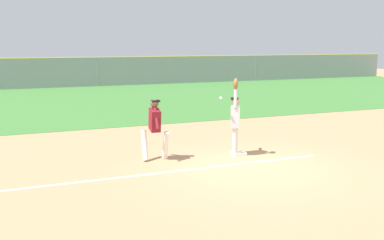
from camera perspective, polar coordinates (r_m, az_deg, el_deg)
The scene contains 12 objects.
ground_plane at distance 11.73m, azimuth 7.99°, elevation -6.15°, with size 75.36×75.36×0.00m, color tan.
outfield_grass at distance 25.86m, azimuth -8.98°, elevation 2.70°, with size 54.96×16.99×0.01m, color #3D7533.
chalk_foul_line at distance 10.85m, azimuth -10.76°, elevation -7.55°, with size 12.00×0.10×0.01m, color white.
first_base at distance 12.96m, azimuth 6.10°, elevation -4.37°, with size 0.38×0.38×0.08m, color white.
fielder at distance 12.65m, azimuth 5.69°, elevation 0.29°, with size 0.53×0.83×2.28m.
runner at distance 12.14m, azimuth -4.89°, elevation -0.70°, with size 0.73×0.85×1.72m.
baseball at distance 12.18m, azimuth 3.79°, elevation 2.89°, with size 0.07×0.07×0.07m, color white.
outfield_fence at distance 34.07m, azimuth -12.24°, elevation 6.20°, with size 55.04×0.08×2.22m.
parked_car_red at distance 37.20m, azimuth -23.50°, elevation 5.23°, with size 4.45×2.22×1.25m.
parked_car_silver at distance 38.20m, azimuth -15.15°, elevation 5.82°, with size 4.48×2.28×1.25m.
parked_car_blue at distance 38.78m, azimuth -5.73°, elevation 6.17°, with size 4.56×2.45×1.25m.
parked_car_green at distance 41.08m, azimuth 2.11°, elevation 6.43°, with size 4.51×2.34×1.25m.
Camera 1 is at (-5.64, -9.76, 3.25)m, focal length 40.74 mm.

